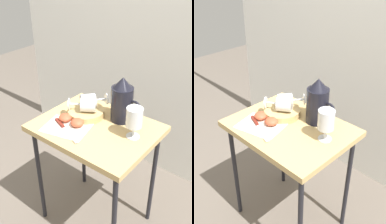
{
  "view_description": "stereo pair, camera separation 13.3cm",
  "coord_description": "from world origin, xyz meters",
  "views": [
    {
      "loc": [
        0.71,
        -0.9,
        1.43
      ],
      "look_at": [
        0.0,
        0.0,
        0.75
      ],
      "focal_mm": 44.79,
      "sensor_mm": 36.0,
      "label": 1
    },
    {
      "loc": [
        0.81,
        -0.81,
        1.43
      ],
      "look_at": [
        0.0,
        0.0,
        0.75
      ],
      "focal_mm": 44.79,
      "sensor_mm": 36.0,
      "label": 2
    }
  ],
  "objects": [
    {
      "name": "wine_glass_upright",
      "position": [
        0.19,
        0.03,
        0.77
      ],
      "size": [
        0.08,
        0.08,
        0.15
      ],
      "color": "silver",
      "rests_on": "table"
    },
    {
      "name": "wine_glass_tipped_far",
      "position": [
        -0.09,
        0.04,
        0.74
      ],
      "size": [
        0.15,
        0.13,
        0.08
      ],
      "color": "silver",
      "rests_on": "basket_tray"
    },
    {
      "name": "apple_half_right",
      "position": [
        -0.07,
        -0.06,
        0.69
      ],
      "size": [
        0.07,
        0.07,
        0.04
      ],
      "primitive_type": "ellipsoid",
      "color": "#C15133",
      "rests_on": "linen_napkin"
    },
    {
      "name": "table",
      "position": [
        0.0,
        0.0,
        0.6
      ],
      "size": [
        0.59,
        0.45,
        0.67
      ],
      "color": "tan",
      "rests_on": "ground_plane"
    },
    {
      "name": "apple_half_left",
      "position": [
        -0.15,
        -0.06,
        0.69
      ],
      "size": [
        0.07,
        0.07,
        0.04
      ],
      "primitive_type": "ellipsoid",
      "color": "#C15133",
      "rests_on": "linen_napkin"
    },
    {
      "name": "linen_napkin",
      "position": [
        -0.1,
        -0.1,
        0.67
      ],
      "size": [
        0.25,
        0.21,
        0.0
      ],
      "primitive_type": "cube",
      "rotation": [
        0.0,
        0.0,
        0.24
      ],
      "color": "silver",
      "rests_on": "table"
    },
    {
      "name": "curtain_drape",
      "position": [
        0.0,
        0.66,
        1.07
      ],
      "size": [
        2.4,
        0.03,
        2.14
      ],
      "primitive_type": "cube",
      "color": "white",
      "rests_on": "ground_plane"
    },
    {
      "name": "knife",
      "position": [
        -0.11,
        -0.11,
        0.68
      ],
      "size": [
        0.22,
        0.09,
        0.01
      ],
      "color": "silver",
      "rests_on": "linen_napkin"
    },
    {
      "name": "pitcher",
      "position": [
        0.06,
        0.13,
        0.76
      ],
      "size": [
        0.16,
        0.11,
        0.23
      ],
      "color": "black",
      "rests_on": "table"
    },
    {
      "name": "wine_glass_tipped_near",
      "position": [
        -0.11,
        0.08,
        0.74
      ],
      "size": [
        0.14,
        0.15,
        0.07
      ],
      "color": "silver",
      "rests_on": "basket_tray"
    },
    {
      "name": "ground_plane",
      "position": [
        0.0,
        0.0,
        0.0
      ],
      "size": [
        6.0,
        6.0,
        0.0
      ],
      "primitive_type": "plane",
      "color": "#665B51"
    },
    {
      "name": "basket_tray",
      "position": [
        -0.1,
        0.05,
        0.69
      ],
      "size": [
        0.19,
        0.19,
        0.03
      ],
      "primitive_type": "cylinder",
      "color": "tan",
      "rests_on": "table"
    }
  ]
}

